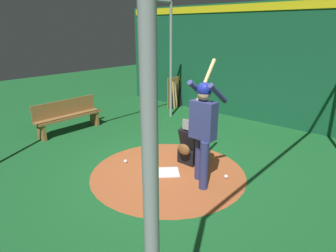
{
  "coord_description": "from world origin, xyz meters",
  "views": [
    {
      "loc": [
        3.82,
        3.33,
        2.65
      ],
      "look_at": [
        0.0,
        0.0,
        0.95
      ],
      "focal_mm": 31.43,
      "sensor_mm": 36.0,
      "label": 1
    }
  ],
  "objects_px": {
    "bench": "(68,115)",
    "baseball_0": "(226,176)",
    "baseball_1": "(125,161)",
    "home_plate": "(168,172)",
    "bat_rack": "(178,92)",
    "baseball_2": "(146,154)",
    "batter": "(203,124)",
    "catcher": "(190,146)"
  },
  "relations": [
    {
      "from": "baseball_1",
      "to": "batter",
      "type": "bearing_deg",
      "value": 102.43
    },
    {
      "from": "bat_rack",
      "to": "bench",
      "type": "xyz_separation_m",
      "value": [
        4.0,
        -0.5,
        -0.05
      ]
    },
    {
      "from": "baseball_0",
      "to": "baseball_1",
      "type": "relative_size",
      "value": 1.0
    },
    {
      "from": "bench",
      "to": "baseball_0",
      "type": "xyz_separation_m",
      "value": [
        -0.48,
        4.52,
        -0.4
      ]
    },
    {
      "from": "bench",
      "to": "bat_rack",
      "type": "bearing_deg",
      "value": 172.9
    },
    {
      "from": "batter",
      "to": "bat_rack",
      "type": "distance_m",
      "value": 5.49
    },
    {
      "from": "baseball_1",
      "to": "baseball_2",
      "type": "height_order",
      "value": "same"
    },
    {
      "from": "home_plate",
      "to": "baseball_0",
      "type": "distance_m",
      "value": 1.1
    },
    {
      "from": "bench",
      "to": "baseball_1",
      "type": "height_order",
      "value": "bench"
    },
    {
      "from": "home_plate",
      "to": "baseball_0",
      "type": "bearing_deg",
      "value": 119.2
    },
    {
      "from": "batter",
      "to": "bench",
      "type": "bearing_deg",
      "value": -89.32
    },
    {
      "from": "home_plate",
      "to": "baseball_1",
      "type": "height_order",
      "value": "baseball_1"
    },
    {
      "from": "batter",
      "to": "bench",
      "type": "relative_size",
      "value": 1.2
    },
    {
      "from": "batter",
      "to": "bat_rack",
      "type": "height_order",
      "value": "batter"
    },
    {
      "from": "home_plate",
      "to": "bat_rack",
      "type": "bearing_deg",
      "value": -142.88
    },
    {
      "from": "home_plate",
      "to": "batter",
      "type": "height_order",
      "value": "batter"
    },
    {
      "from": "catcher",
      "to": "baseball_1",
      "type": "bearing_deg",
      "value": -47.12
    },
    {
      "from": "bat_rack",
      "to": "bench",
      "type": "height_order",
      "value": "bat_rack"
    },
    {
      "from": "batter",
      "to": "catcher",
      "type": "distance_m",
      "value": 1.13
    },
    {
      "from": "baseball_1",
      "to": "bat_rack",
      "type": "bearing_deg",
      "value": -153.7
    },
    {
      "from": "catcher",
      "to": "baseball_0",
      "type": "bearing_deg",
      "value": 83.37
    },
    {
      "from": "baseball_0",
      "to": "baseball_1",
      "type": "bearing_deg",
      "value": -67.25
    },
    {
      "from": "baseball_1",
      "to": "catcher",
      "type": "bearing_deg",
      "value": 132.88
    },
    {
      "from": "home_plate",
      "to": "catcher",
      "type": "xyz_separation_m",
      "value": [
        -0.64,
        0.03,
        0.36
      ]
    },
    {
      "from": "bat_rack",
      "to": "baseball_1",
      "type": "bearing_deg",
      "value": 26.3
    },
    {
      "from": "bat_rack",
      "to": "baseball_1",
      "type": "height_order",
      "value": "bat_rack"
    },
    {
      "from": "home_plate",
      "to": "bat_rack",
      "type": "xyz_separation_m",
      "value": [
        -4.05,
        -3.07,
        0.48
      ]
    },
    {
      "from": "batter",
      "to": "baseball_0",
      "type": "height_order",
      "value": "batter"
    },
    {
      "from": "baseball_0",
      "to": "batter",
      "type": "bearing_deg",
      "value": -30.81
    },
    {
      "from": "bench",
      "to": "baseball_0",
      "type": "bearing_deg",
      "value": 96.11
    },
    {
      "from": "catcher",
      "to": "baseball_0",
      "type": "distance_m",
      "value": 0.99
    },
    {
      "from": "home_plate",
      "to": "baseball_1",
      "type": "relative_size",
      "value": 5.68
    },
    {
      "from": "bench",
      "to": "baseball_0",
      "type": "relative_size",
      "value": 24.32
    },
    {
      "from": "baseball_1",
      "to": "bench",
      "type": "bearing_deg",
      "value": -96.72
    },
    {
      "from": "bat_rack",
      "to": "bench",
      "type": "relative_size",
      "value": 0.59
    },
    {
      "from": "bat_rack",
      "to": "baseball_0",
      "type": "height_order",
      "value": "bat_rack"
    },
    {
      "from": "home_plate",
      "to": "baseball_2",
      "type": "relative_size",
      "value": 5.68
    },
    {
      "from": "baseball_2",
      "to": "bench",
      "type": "bearing_deg",
      "value": -85.1
    },
    {
      "from": "home_plate",
      "to": "batter",
      "type": "xyz_separation_m",
      "value": [
        -0.1,
        0.7,
        1.1
      ]
    },
    {
      "from": "bat_rack",
      "to": "baseball_1",
      "type": "relative_size",
      "value": 14.32
    },
    {
      "from": "home_plate",
      "to": "batter",
      "type": "bearing_deg",
      "value": 98.25
    },
    {
      "from": "baseball_1",
      "to": "baseball_2",
      "type": "xyz_separation_m",
      "value": [
        -0.54,
        0.04,
        0.0
      ]
    }
  ]
}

